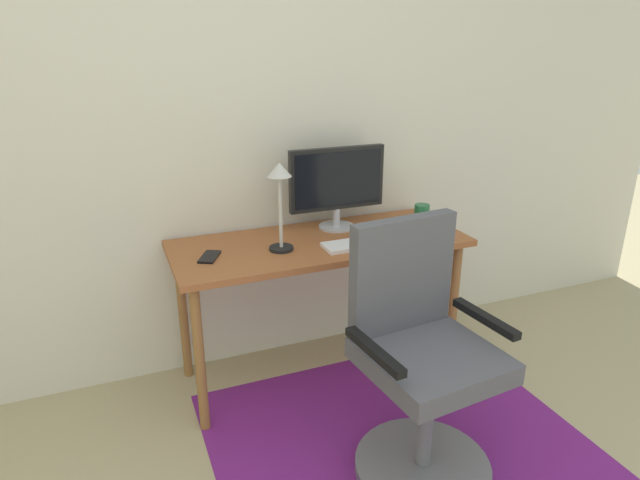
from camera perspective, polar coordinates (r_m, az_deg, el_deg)
name	(u,v)px	position (r m, az deg, el deg)	size (l,w,h in m)	color
wall_back	(183,113)	(2.65, -14.12, 12.71)	(6.00, 0.10, 2.60)	beige
area_rug	(409,455)	(2.45, 9.25, -21.27)	(1.54, 1.48, 0.01)	#6E1E73
desk	(320,256)	(2.62, -0.03, -1.71)	(1.40, 0.56, 0.72)	#98552C
monitor	(337,182)	(2.70, 1.79, 6.06)	(0.49, 0.18, 0.41)	#B2B2B7
keyboard	(368,243)	(2.54, 5.02, -0.26)	(0.43, 0.13, 0.02)	white
computer_mouse	(432,232)	(2.71, 11.64, 0.85)	(0.06, 0.10, 0.03)	white
coffee_cup	(422,215)	(2.84, 10.57, 2.60)	(0.08, 0.08, 0.11)	#1D6137
cell_phone	(210,257)	(2.43, -11.47, -1.73)	(0.07, 0.14, 0.01)	black
desk_lamp	(280,189)	(2.39, -4.22, 5.38)	(0.11, 0.11, 0.40)	black
office_chair	(420,374)	(2.16, 10.44, -13.65)	(0.57, 0.53, 1.01)	slate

